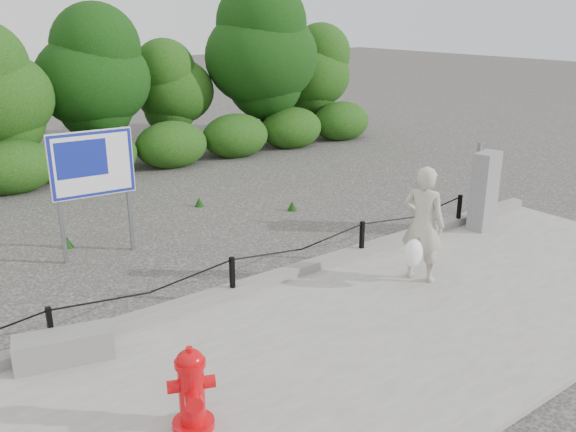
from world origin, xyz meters
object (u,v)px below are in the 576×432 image
(utility_cabinet, at_px, (484,191))
(fire_hydrant, at_px, (192,390))
(pedestrian, at_px, (422,226))
(concrete_block, at_px, (64,347))
(advertising_sign, at_px, (92,170))

(utility_cabinet, bearing_deg, fire_hydrant, -175.49)
(pedestrian, height_order, concrete_block, pedestrian)
(fire_hydrant, xyz_separation_m, concrete_block, (-0.61, 1.96, -0.25))
(advertising_sign, bearing_deg, pedestrian, -43.96)
(fire_hydrant, bearing_deg, advertising_sign, 101.44)
(advertising_sign, bearing_deg, utility_cabinet, -21.93)
(pedestrian, bearing_deg, utility_cabinet, -96.18)
(concrete_block, bearing_deg, utility_cabinet, -0.71)
(utility_cabinet, bearing_deg, pedestrian, -172.64)
(fire_hydrant, xyz_separation_m, advertising_sign, (0.95, 4.95, 1.01))
(utility_cabinet, relative_size, advertising_sign, 0.74)
(fire_hydrant, bearing_deg, pedestrian, 35.27)
(utility_cabinet, bearing_deg, concrete_block, 169.02)
(fire_hydrant, relative_size, utility_cabinet, 0.56)
(pedestrian, xyz_separation_m, advertising_sign, (-3.44, 3.93, 0.58))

